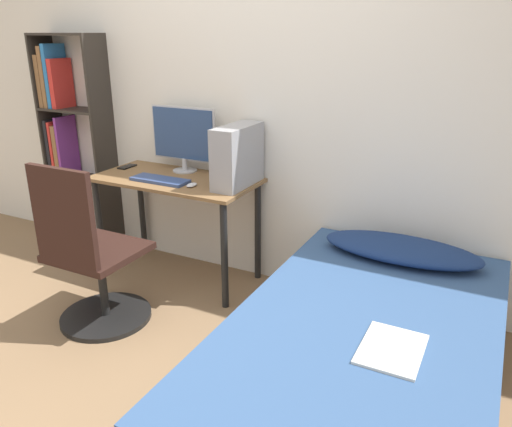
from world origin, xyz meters
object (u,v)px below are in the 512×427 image
(pc_tower, at_px, (238,156))
(bed, at_px, (361,365))
(monitor, at_px, (183,137))
(bookshelf, at_px, (69,150))
(office_chair, at_px, (92,266))
(keyboard, at_px, (160,180))

(pc_tower, bearing_deg, bed, -35.81)
(bed, bearing_deg, monitor, 150.10)
(bookshelf, bearing_deg, office_chair, -40.39)
(monitor, bearing_deg, bed, -29.90)
(office_chair, bearing_deg, bed, 1.05)
(pc_tower, bearing_deg, office_chair, -123.69)
(monitor, distance_m, keyboard, 0.37)
(bookshelf, distance_m, office_chair, 1.46)
(office_chair, bearing_deg, bookshelf, 139.61)
(office_chair, relative_size, bed, 0.50)
(bookshelf, xyz_separation_m, pc_tower, (1.60, -0.11, 0.15))
(bookshelf, xyz_separation_m, keyboard, (1.10, -0.27, -0.04))
(office_chair, xyz_separation_m, pc_tower, (0.53, 0.79, 0.54))
(bookshelf, relative_size, office_chair, 1.64)
(monitor, xyz_separation_m, pc_tower, (0.50, -0.13, -0.05))
(bed, relative_size, keyboard, 5.01)
(bookshelf, bearing_deg, pc_tower, -4.10)
(bed, bearing_deg, bookshelf, 161.69)
(keyboard, relative_size, pc_tower, 0.94)
(keyboard, bearing_deg, pc_tower, 17.43)
(bookshelf, xyz_separation_m, office_chair, (1.07, -0.91, -0.39))
(bed, height_order, monitor, monitor)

